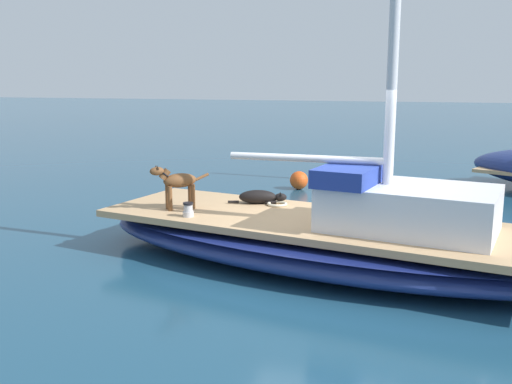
{
  "coord_description": "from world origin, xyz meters",
  "views": [
    {
      "loc": [
        7.94,
        1.38,
        2.65
      ],
      "look_at": [
        0.0,
        -1.0,
        1.01
      ],
      "focal_mm": 40.54,
      "sensor_mm": 36.0,
      "label": 1
    }
  ],
  "objects": [
    {
      "name": "dog_black",
      "position": [
        -0.8,
        -1.17,
        0.77
      ],
      "size": [
        0.43,
        0.93,
        0.22
      ],
      "color": "black",
      "rests_on": "sailboat_main"
    },
    {
      "name": "coiled_rope",
      "position": [
        -0.74,
        -0.87,
        0.68
      ],
      "size": [
        0.32,
        0.32,
        0.04
      ],
      "primitive_type": "torus",
      "color": "beige",
      "rests_on": "sailboat_main"
    },
    {
      "name": "ground_plane",
      "position": [
        0.0,
        0.0,
        0.0
      ],
      "size": [
        120.0,
        120.0,
        0.0
      ],
      "primitive_type": "plane",
      "color": "navy"
    },
    {
      "name": "sailboat_main",
      "position": [
        0.0,
        0.0,
        0.34
      ],
      "size": [
        3.83,
        7.58,
        0.66
      ],
      "color": "navy",
      "rests_on": "ground"
    },
    {
      "name": "deck_winch",
      "position": [
        0.36,
        -1.92,
        0.76
      ],
      "size": [
        0.16,
        0.16,
        0.21
      ],
      "color": "#B7B7BC",
      "rests_on": "sailboat_main"
    },
    {
      "name": "mooring_buoy",
      "position": [
        -5.53,
        -1.57,
        0.22
      ],
      "size": [
        0.44,
        0.44,
        0.44
      ],
      "primitive_type": "sphere",
      "color": "#E55119",
      "rests_on": "ground"
    },
    {
      "name": "dog_brown",
      "position": [
        -0.05,
        -2.28,
        1.08
      ],
      "size": [
        0.68,
        0.76,
        0.7
      ],
      "color": "brown",
      "rests_on": "sailboat_main"
    },
    {
      "name": "cabin_house",
      "position": [
        0.23,
        1.1,
        1.01
      ],
      "size": [
        1.79,
        2.45,
        0.84
      ],
      "color": "silver",
      "rests_on": "sailboat_main"
    }
  ]
}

